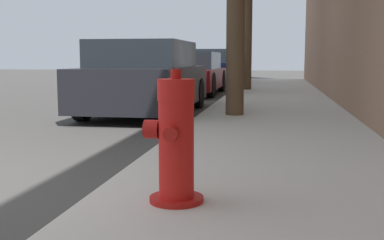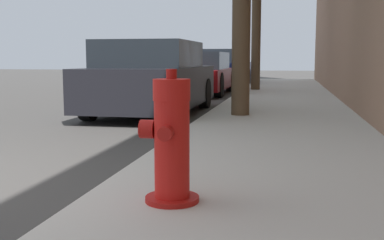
# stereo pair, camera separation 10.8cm
# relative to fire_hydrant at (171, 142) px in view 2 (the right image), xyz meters

# --- Properties ---
(sidewalk_slab) EXTENTS (2.61, 40.00, 0.12)m
(sidewalk_slab) POSITION_rel_fire_hydrant_xyz_m (0.65, 0.01, -0.47)
(sidewalk_slab) COLOR beige
(sidewalk_slab) RESTS_ON ground_plane
(fire_hydrant) EXTENTS (0.40, 0.40, 0.90)m
(fire_hydrant) POSITION_rel_fire_hydrant_xyz_m (0.00, 0.00, 0.00)
(fire_hydrant) COLOR #A91511
(fire_hydrant) RESTS_ON sidewalk_slab
(parked_car_near) EXTENTS (1.82, 4.08, 1.41)m
(parked_car_near) POSITION_rel_fire_hydrant_xyz_m (-1.83, 5.96, 0.16)
(parked_car_near) COLOR black
(parked_car_near) RESTS_ON ground_plane
(parked_car_mid) EXTENTS (1.75, 4.14, 1.26)m
(parked_car_mid) POSITION_rel_fire_hydrant_xyz_m (-1.88, 11.27, 0.10)
(parked_car_mid) COLOR maroon
(parked_car_mid) RESTS_ON ground_plane
(parked_car_far) EXTENTS (1.85, 4.16, 1.44)m
(parked_car_far) POSITION_rel_fire_hydrant_xyz_m (-1.79, 16.71, 0.17)
(parked_car_far) COLOR navy
(parked_car_far) RESTS_ON ground_plane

